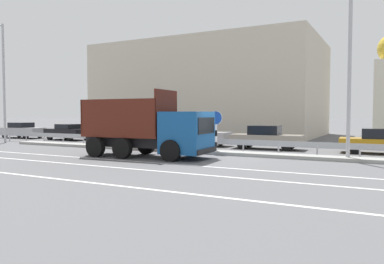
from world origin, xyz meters
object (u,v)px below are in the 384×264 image
(dump_truck, at_px, (160,134))
(parked_car_1, at_px, (68,132))
(parked_car_2, at_px, (122,133))
(parked_car_5, at_px, (382,141))
(parked_car_0, at_px, (22,130))
(parked_car_3, at_px, (196,135))
(street_lamp_0, at_px, (2,77))
(street_lamp_1, at_px, (350,40))
(median_road_sign, at_px, (216,131))
(parked_car_4, at_px, (266,137))

(dump_truck, xyz_separation_m, parked_car_1, (-14.28, 7.47, -0.54))
(parked_car_2, bearing_deg, parked_car_5, 89.92)
(parked_car_0, bearing_deg, parked_car_3, 88.71)
(street_lamp_0, relative_size, parked_car_2, 2.04)
(street_lamp_1, bearing_deg, parked_car_0, 171.45)
(parked_car_1, xyz_separation_m, parked_car_2, (5.89, 0.04, 0.03))
(median_road_sign, distance_m, parked_car_1, 16.72)
(parked_car_1, bearing_deg, dump_truck, -115.61)
(parked_car_1, relative_size, parked_car_2, 0.89)
(dump_truck, height_order, street_lamp_1, street_lamp_1)
(dump_truck, distance_m, parked_car_4, 8.03)
(parked_car_0, xyz_separation_m, parked_car_2, (11.70, 0.16, 0.01))
(median_road_sign, height_order, parked_car_1, median_road_sign)
(median_road_sign, bearing_deg, street_lamp_0, -178.88)
(median_road_sign, relative_size, parked_car_4, 0.53)
(median_road_sign, height_order, parked_car_5, median_road_sign)
(parked_car_0, distance_m, parked_car_2, 11.70)
(dump_truck, distance_m, parked_car_3, 7.83)
(street_lamp_0, relative_size, parked_car_1, 2.29)
(street_lamp_0, height_order, parked_car_3, street_lamp_0)
(parked_car_4, height_order, parked_car_5, parked_car_4)
(median_road_sign, xyz_separation_m, street_lamp_1, (6.95, -0.00, 4.46))
(street_lamp_1, bearing_deg, dump_truck, -161.08)
(parked_car_2, bearing_deg, parked_car_3, 90.97)
(parked_car_3, bearing_deg, median_road_sign, 37.63)
(parked_car_3, bearing_deg, street_lamp_0, -71.45)
(parked_car_0, xyz_separation_m, parked_car_4, (23.60, -0.14, 0.01))
(parked_car_0, relative_size, parked_car_3, 0.93)
(dump_truck, relative_size, parked_car_2, 1.56)
(parked_car_0, bearing_deg, parked_car_5, 88.10)
(median_road_sign, xyz_separation_m, parked_car_2, (-10.21, 4.50, -0.56))
(dump_truck, bearing_deg, street_lamp_0, -102.35)
(dump_truck, xyz_separation_m, parked_car_2, (-8.39, 7.50, -0.51))
(parked_car_1, bearing_deg, median_road_sign, -103.49)
(parked_car_2, bearing_deg, parked_car_1, -89.57)
(median_road_sign, bearing_deg, parked_car_1, 164.52)
(median_road_sign, relative_size, parked_car_2, 0.54)
(parked_car_0, height_order, parked_car_5, parked_car_0)
(parked_car_5, bearing_deg, parked_car_1, -93.15)
(median_road_sign, relative_size, parked_car_0, 0.54)
(street_lamp_1, bearing_deg, median_road_sign, 179.97)
(parked_car_0, distance_m, parked_car_5, 30.26)
(dump_truck, height_order, median_road_sign, dump_truck)
(median_road_sign, relative_size, parked_car_3, 0.50)
(dump_truck, relative_size, median_road_sign, 2.91)
(parked_car_1, bearing_deg, parked_car_5, -88.03)
(street_lamp_0, xyz_separation_m, parked_car_5, (26.42, 4.80, -4.40))
(parked_car_1, xyz_separation_m, parked_car_3, (12.51, 0.14, 0.03))
(street_lamp_0, distance_m, parked_car_5, 27.21)
(parked_car_0, distance_m, parked_car_3, 18.32)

